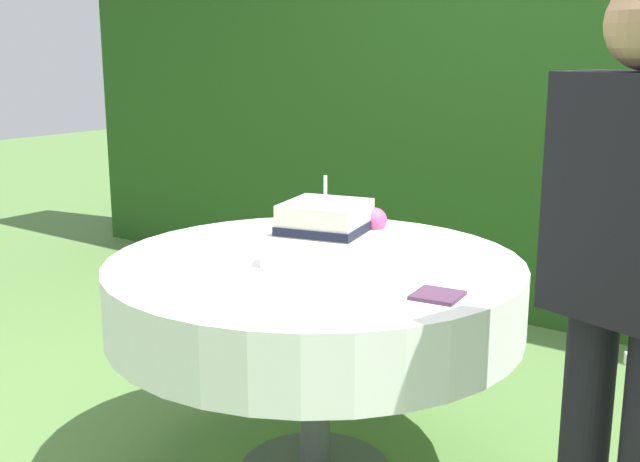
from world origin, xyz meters
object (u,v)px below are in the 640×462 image
object	(u,v)px
standing_person	(629,285)
napkin_stack	(437,295)
cake_table	(315,294)
serving_plate_far	(397,239)
serving_plate_near	(271,225)
wedding_cake	(327,234)

from	to	relation	value
standing_person	napkin_stack	bearing A→B (deg)	169.15
cake_table	standing_person	distance (m)	1.10
serving_plate_far	serving_plate_near	bearing A→B (deg)	-170.81
wedding_cake	serving_plate_far	bearing A→B (deg)	83.81
cake_table	serving_plate_far	xyz separation A→B (m)	(0.08, 0.38, 0.12)
wedding_cake	serving_plate_far	distance (m)	0.39
cake_table	napkin_stack	world-z (taller)	napkin_stack
serving_plate_near	napkin_stack	xyz separation A→B (m)	(0.95, -0.42, -0.00)
cake_table	napkin_stack	xyz separation A→B (m)	(0.51, -0.11, 0.12)
cake_table	serving_plate_near	xyz separation A→B (m)	(-0.44, 0.30, 0.12)
wedding_cake	standing_person	world-z (taller)	standing_person
serving_plate_near	standing_person	bearing A→B (deg)	-19.24
wedding_cake	napkin_stack	size ratio (longest dim) A/B	2.96
wedding_cake	napkin_stack	xyz separation A→B (m)	(0.47, -0.13, -0.09)
cake_table	wedding_cake	xyz separation A→B (m)	(0.04, 0.01, 0.21)
wedding_cake	serving_plate_near	bearing A→B (deg)	148.74
serving_plate_near	serving_plate_far	distance (m)	0.52
serving_plate_near	serving_plate_far	bearing A→B (deg)	9.19
wedding_cake	serving_plate_near	size ratio (longest dim) A/B	2.85
serving_plate_near	serving_plate_far	world-z (taller)	same
wedding_cake	cake_table	bearing A→B (deg)	-164.92
serving_plate_near	napkin_stack	size ratio (longest dim) A/B	1.04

